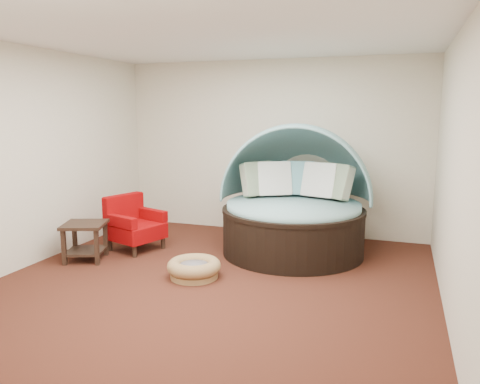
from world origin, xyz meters
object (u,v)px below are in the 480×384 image
(pet_basket, at_px, (194,268))
(red_armchair, at_px, (134,225))
(side_table, at_px, (85,236))
(canopy_daybed, at_px, (294,193))

(pet_basket, distance_m, red_armchair, 1.57)
(side_table, bearing_deg, pet_basket, -4.80)
(canopy_daybed, height_order, pet_basket, canopy_daybed)
(canopy_daybed, bearing_deg, side_table, -158.91)
(canopy_daybed, distance_m, side_table, 2.93)
(pet_basket, xyz_separation_m, side_table, (-1.66, 0.14, 0.21))
(pet_basket, bearing_deg, canopy_daybed, 58.92)
(canopy_daybed, height_order, side_table, canopy_daybed)
(pet_basket, height_order, red_armchair, red_armchair)
(canopy_daybed, xyz_separation_m, side_table, (-2.56, -1.34, -0.51))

